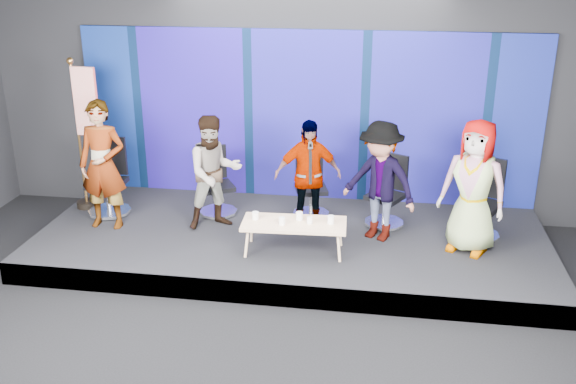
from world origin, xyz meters
name	(u,v)px	position (x,y,z in m)	size (l,w,h in m)	color
ground	(257,356)	(0.00, 0.00, 0.00)	(10.00, 10.00, 0.00)	black
room_walls	(252,132)	(0.00, 0.00, 2.43)	(10.02, 8.02, 3.51)	black
riser	(292,242)	(0.00, 2.50, 0.15)	(7.00, 3.00, 0.30)	black
backdrop	(306,116)	(0.00, 3.95, 1.60)	(7.00, 0.08, 2.60)	navy
chair_a	(109,189)	(-2.79, 2.81, 0.67)	(0.64, 0.64, 1.12)	silver
panelist_a	(103,165)	(-2.62, 2.34, 1.21)	(0.66, 0.43, 1.81)	black
chair_b	(217,192)	(-1.21, 3.04, 0.63)	(0.76, 0.76, 0.99)	silver
panelist_b	(214,172)	(-1.09, 2.56, 1.11)	(0.78, 0.61, 1.61)	black
chair_c	(311,195)	(0.18, 3.17, 0.62)	(0.67, 0.67, 0.97)	silver
panelist_c	(308,176)	(0.19, 2.67, 1.09)	(0.92, 0.38, 1.57)	black
chair_d	(387,202)	(1.29, 3.01, 0.63)	(0.77, 0.77, 1.01)	silver
panelist_d	(380,181)	(1.18, 2.52, 1.12)	(1.05, 0.61, 1.63)	black
chair_e	(480,212)	(2.55, 2.79, 0.66)	(0.81, 0.81, 1.08)	silver
panelist_e	(474,187)	(2.35, 2.32, 1.17)	(0.85, 0.56, 1.75)	black
coffee_table	(294,225)	(0.12, 1.91, 0.68)	(1.36, 0.63, 0.41)	tan
mug_a	(255,216)	(-0.39, 1.94, 0.76)	(0.09, 0.09, 0.10)	white
mug_b	(282,221)	(-0.03, 1.82, 0.76)	(0.08, 0.08, 0.10)	white
mug_c	(299,216)	(0.17, 2.01, 0.76)	(0.09, 0.09, 0.11)	white
mug_d	(310,220)	(0.32, 1.91, 0.75)	(0.07, 0.07, 0.09)	white
mug_e	(331,220)	(0.58, 1.95, 0.76)	(0.09, 0.09, 0.10)	white
flag_stand	(85,131)	(-3.12, 2.93, 1.50)	(0.52, 0.30, 2.27)	black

